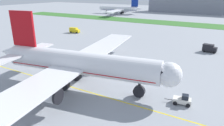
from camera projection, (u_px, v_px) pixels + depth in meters
The scene contains 10 objects.
ground_plane at pixel (72, 87), 53.50m from camera, with size 600.00×600.00×0.00m, color #9399A0.
apron_taxi_line at pixel (72, 87), 53.44m from camera, with size 280.00×0.36×0.01m, color yellow.
grass_median_strip at pixel (182, 24), 153.32m from camera, with size 320.00×24.00×0.10m, color #38722D.
airliner_foreground at pixel (78, 63), 51.88m from camera, with size 49.84×78.11×18.69m.
pushback_tug at pixel (182, 100), 45.17m from camera, with size 5.71×2.90×2.30m.
ground_crew_wingwalker_port at pixel (0, 108), 42.18m from camera, with size 0.38×0.55×1.66m.
service_truck_baggage_loader at pixel (74, 30), 121.17m from camera, with size 6.22×3.19×3.02m.
service_truck_fuel_bowser at pixel (209, 48), 83.15m from camera, with size 5.51×3.12×3.18m.
parked_airliner_far_left at pixel (120, 9), 218.48m from camera, with size 47.02×75.42×15.17m.
terminal_building at pixel (215, 5), 214.73m from camera, with size 138.45×20.00×18.00m, color gray.
Camera 1 is at (33.32, -36.57, 23.64)m, focal length 33.23 mm.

